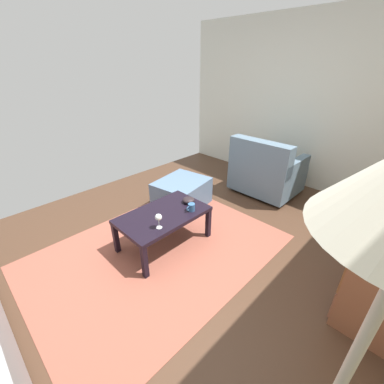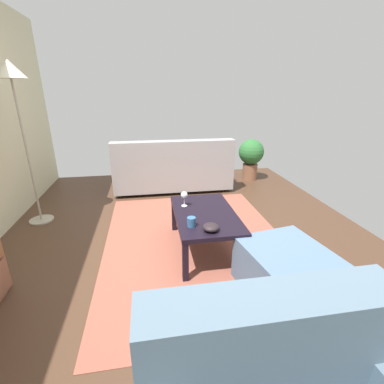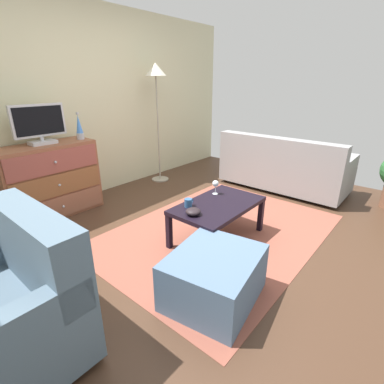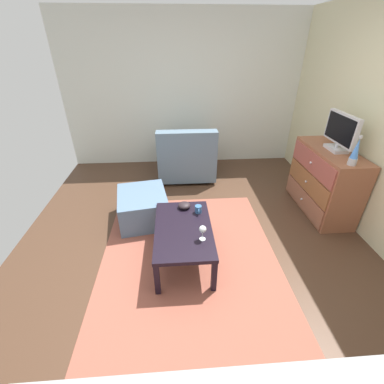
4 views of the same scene
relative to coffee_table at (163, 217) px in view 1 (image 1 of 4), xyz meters
name	(u,v)px [view 1 (image 1 of 4)]	position (x,y,z in m)	size (l,w,h in m)	color
ground_plane	(185,253)	(-0.07, 0.26, -0.38)	(5.73, 4.40, 0.05)	#493021
wall_plain_left	(307,105)	(-2.69, 0.26, 0.91)	(0.12, 4.40, 2.53)	silver
area_rug	(159,251)	(0.13, 0.06, -0.35)	(2.60, 1.90, 0.01)	#934E3E
coffee_table	(163,217)	(0.00, 0.00, 0.00)	(0.97, 0.58, 0.41)	black
wine_glass	(158,218)	(0.19, 0.18, 0.16)	(0.07, 0.07, 0.16)	silver
mug	(191,207)	(-0.26, 0.18, 0.09)	(0.11, 0.08, 0.08)	#335D8F
bowl_decorative	(189,200)	(-0.36, 0.03, 0.08)	(0.14, 0.14, 0.06)	black
armchair	(266,171)	(-1.93, 0.13, 0.00)	(0.80, 0.93, 0.89)	#332319
ottoman	(182,193)	(-0.74, -0.50, -0.17)	(0.70, 0.60, 0.38)	slate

